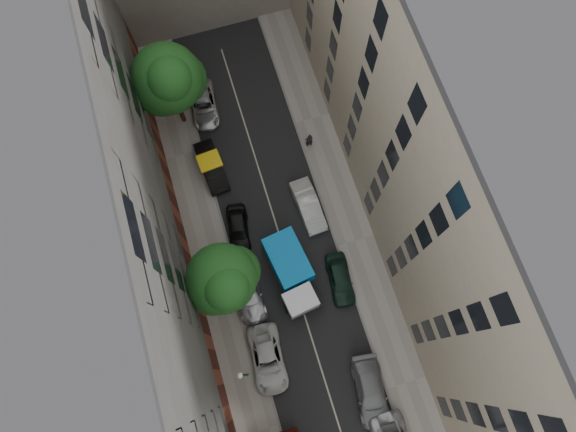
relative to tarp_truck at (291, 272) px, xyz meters
name	(u,v)px	position (x,y,z in m)	size (l,w,h in m)	color
ground	(288,261)	(0.06, 1.13, -1.53)	(120.00, 120.00, 0.00)	#4C4C49
road_surface	(288,261)	(0.06, 1.13, -1.52)	(8.00, 44.00, 0.02)	black
sidewalk_left	(218,282)	(-5.44, 1.13, -1.45)	(3.00, 44.00, 0.15)	gray
sidewalk_right	(355,241)	(5.56, 1.13, -1.45)	(3.00, 44.00, 0.15)	gray
building_left	(102,282)	(-10.94, 1.13, 8.47)	(8.00, 44.00, 20.00)	#494744
building_right	(462,175)	(11.06, 1.13, 8.47)	(8.00, 44.00, 20.00)	tan
tarp_truck	(291,272)	(0.00, 0.00, 0.00)	(3.20, 6.31, 2.78)	black
car_left_2	(268,359)	(-3.44, -5.40, -0.83)	(2.32, 5.03, 1.40)	silver
car_left_3	(247,292)	(-3.54, -0.33, -0.81)	(2.02, 4.97, 1.44)	#BCBDC1
car_left_4	(238,229)	(-2.88, 4.53, -0.84)	(1.63, 4.06, 1.38)	black
car_left_5	(212,167)	(-3.54, 10.13, -0.78)	(1.59, 4.56, 1.50)	black
car_left_6	(204,105)	(-2.74, 15.73, -0.88)	(2.15, 4.65, 1.29)	#B8B7BC
car_right_1	(371,392)	(2.86, -9.67, -0.78)	(2.10, 5.15, 1.50)	gray
car_right_2	(340,279)	(3.39, -1.47, -0.82)	(1.67, 4.14, 1.41)	#142E22
car_right_3	(308,206)	(2.86, 4.73, -0.78)	(1.58, 4.53, 1.49)	silver
tree_mid	(224,280)	(-4.62, 0.02, 4.26)	(5.00, 4.69, 8.38)	#382619
tree_far	(169,81)	(-4.59, 15.02, 4.76)	(5.42, 5.17, 9.14)	#382619
lamp_post	(243,375)	(-5.13, -5.99, 2.60)	(0.36, 0.36, 6.47)	#17512F
pedestrian	(309,140)	(4.56, 9.90, -0.48)	(0.65, 0.43, 1.79)	black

